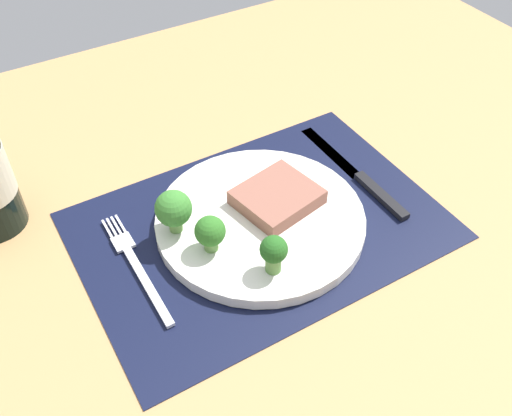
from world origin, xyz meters
TOP-DOWN VIEW (x-y plane):
  - ground_plane at (0.00, 0.00)cm, footprint 140.00×110.00cm
  - placemat at (0.00, 0.00)cm, footprint 45.59×31.77cm
  - plate at (0.00, 0.00)cm, footprint 26.74×26.74cm
  - steak at (3.06, 0.91)cm, footprint 11.22×10.36cm
  - broccoli_front_edge at (-3.23, -8.30)cm, footprint 3.25×3.25cm
  - broccoli_center at (-10.19, 3.26)cm, footprint 4.53×4.53cm
  - broccoli_back_left at (-7.88, -1.75)cm, footprint 3.70×3.70cm
  - fork at (-16.43, 1.42)cm, footprint 2.40×19.20cm
  - knife at (16.62, 0.53)cm, footprint 1.80×23.00cm

SIDE VIEW (x-z plane):
  - ground_plane at x=0.00cm, z-range -3.00..0.00cm
  - placemat at x=0.00cm, z-range 0.00..0.30cm
  - fork at x=-16.43cm, z-range 0.30..0.80cm
  - knife at x=16.62cm, z-range 0.20..1.00cm
  - plate at x=0.00cm, z-range 0.30..1.90cm
  - steak at x=3.06cm, z-range 1.90..3.96cm
  - broccoli_back_left at x=-7.88cm, z-range 2.29..7.14cm
  - broccoli_front_edge at x=-3.23cm, z-range 2.41..7.53cm
  - broccoli_center at x=-10.19cm, z-range 2.44..8.34cm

